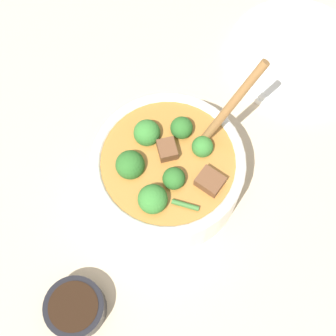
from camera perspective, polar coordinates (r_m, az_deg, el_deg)
The scene contains 4 objects.
ground_plane at distance 0.75m, azimuth -0.00°, elevation -1.78°, with size 4.00×4.00×0.00m, color #C6B293.
stew_bowl at distance 0.70m, azimuth -0.01°, elevation -0.18°, with size 0.22×0.25×0.22m.
condiment_bowl at distance 0.69m, azimuth -11.24°, elevation -16.36°, with size 0.08×0.08×0.04m.
empty_plate at distance 0.89m, azimuth 15.53°, elevation 13.24°, with size 0.25×0.25×0.02m.
Camera 1 is at (0.27, -0.02, 0.70)m, focal length 50.00 mm.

